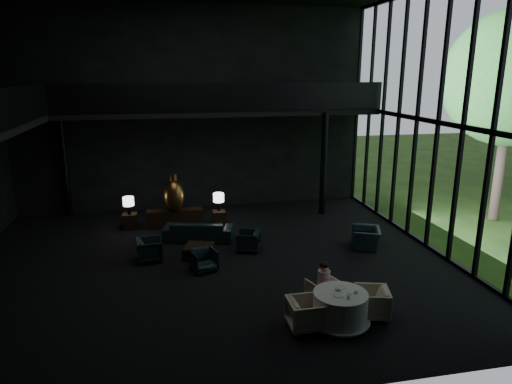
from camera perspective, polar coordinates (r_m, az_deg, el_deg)
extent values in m
cube|color=black|center=(13.71, -5.46, -8.85)|extent=(14.00, 12.00, 0.02)
cube|color=black|center=(18.60, -7.79, 10.12)|extent=(14.00, 0.04, 8.00)
cube|color=black|center=(6.78, -0.81, 2.08)|extent=(14.00, 0.04, 8.00)
cube|color=black|center=(17.70, -4.28, 9.98)|extent=(12.00, 2.00, 0.25)
cube|color=black|center=(13.09, -28.62, 9.15)|extent=(0.06, 12.00, 1.00)
cube|color=black|center=(16.67, -3.87, 11.75)|extent=(12.00, 0.06, 1.00)
cylinder|color=black|center=(18.91, -22.81, 3.04)|extent=(0.24, 0.24, 4.00)
cylinder|color=black|center=(17.90, 8.44, 3.44)|extent=(0.24, 0.24, 4.00)
cylinder|color=#382D23|center=(19.20, 28.35, 3.95)|extent=(0.36, 0.36, 4.90)
sphere|color=#2B5E21|center=(18.96, 29.40, 12.27)|extent=(4.80, 4.80, 4.80)
cube|color=black|center=(16.89, -10.08, -3.22)|extent=(2.01, 0.46, 0.64)
ellipsoid|color=olive|center=(16.52, -10.20, -0.46)|extent=(0.72, 0.72, 1.12)
cylinder|color=olive|center=(16.36, -10.31, 1.81)|extent=(0.25, 0.25, 0.23)
cube|color=black|center=(17.07, -15.47, -3.51)|extent=(0.50, 0.50, 0.55)
cylinder|color=black|center=(16.84, -15.59, -2.18)|extent=(0.12, 0.12, 0.34)
cylinder|color=white|center=(16.75, -15.67, -1.12)|extent=(0.39, 0.39, 0.31)
cube|color=black|center=(16.90, -4.63, -3.23)|extent=(0.47, 0.47, 0.52)
cylinder|color=black|center=(16.82, -4.68, -1.78)|extent=(0.12, 0.12, 0.35)
cylinder|color=white|center=(16.73, -4.70, -0.69)|extent=(0.40, 0.40, 0.32)
imported|color=black|center=(15.40, -7.22, -4.22)|extent=(2.62, 1.33, 0.99)
imported|color=black|center=(14.07, -13.12, -6.99)|extent=(0.71, 0.75, 0.71)
imported|color=black|center=(14.45, -0.99, -6.13)|extent=(0.75, 0.78, 0.64)
imported|color=black|center=(13.15, -6.57, -8.48)|extent=(0.73, 0.71, 0.61)
imported|color=black|center=(15.09, 13.58, -5.35)|extent=(0.87, 1.05, 0.79)
cube|color=black|center=(14.12, -7.13, -7.37)|extent=(1.05, 1.05, 0.37)
cylinder|color=white|center=(10.67, 10.44, -14.09)|extent=(1.21, 1.21, 0.75)
cone|color=white|center=(10.83, 10.36, -15.59)|extent=(1.38, 1.38, 0.10)
imported|color=#BBAB95|center=(11.45, 8.40, -12.23)|extent=(0.76, 0.73, 0.63)
imported|color=beige|center=(11.11, 14.27, -13.11)|extent=(0.85, 0.89, 0.75)
imported|color=beige|center=(10.40, 6.21, -14.76)|extent=(0.69, 0.74, 0.75)
cylinder|color=#D6A0B5|center=(11.27, 8.48, -10.70)|extent=(0.30, 0.30, 0.43)
sphere|color=#D8A884|center=(11.14, 8.54, -9.20)|extent=(0.22, 0.22, 0.22)
ellipsoid|color=black|center=(11.12, 8.55, -9.06)|extent=(0.23, 0.23, 0.15)
cylinder|color=white|center=(10.38, 10.23, -12.58)|extent=(0.32, 0.32, 0.02)
cylinder|color=white|center=(10.75, 10.69, -11.59)|extent=(0.22, 0.22, 0.01)
cylinder|color=white|center=(10.52, 11.68, -12.26)|extent=(0.16, 0.16, 0.01)
cylinder|color=white|center=(10.53, 12.41, -12.06)|extent=(0.10, 0.10, 0.06)
ellipsoid|color=white|center=(10.59, 10.24, -11.82)|extent=(0.15, 0.15, 0.07)
cylinder|color=#99999E|center=(10.27, 11.46, -12.77)|extent=(0.08, 0.08, 0.08)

